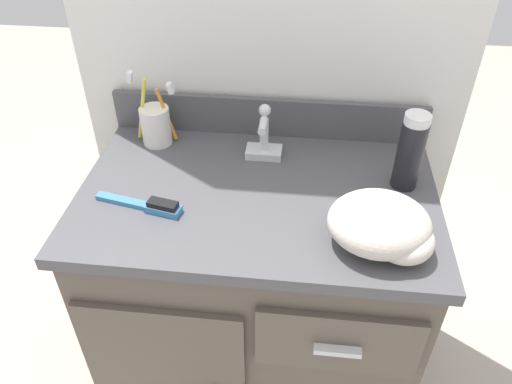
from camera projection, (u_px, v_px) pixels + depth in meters
ground_plane at (257, 379)px, 1.64m from camera, size 6.00×6.00×0.00m
wall_back at (272, 8)px, 1.20m from camera, size 1.01×0.08×2.20m
vanity at (256, 299)px, 1.38m from camera, size 0.83×0.54×0.78m
backsplash at (268, 117)px, 1.32m from camera, size 0.83×0.02×0.11m
sink_faucet at (264, 140)px, 1.24m from camera, size 0.09×0.09×0.14m
toothbrush_cup at (156, 124)px, 1.28m from camera, size 0.12×0.08×0.19m
shaving_cream_can at (410, 152)px, 1.11m from camera, size 0.06×0.06×0.19m
hairbrush at (150, 205)px, 1.10m from camera, size 0.21×0.07×0.03m
hand_towel at (384, 227)px, 0.98m from camera, size 0.21×0.18×0.11m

